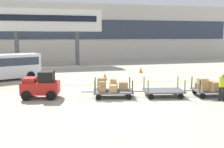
{
  "coord_description": "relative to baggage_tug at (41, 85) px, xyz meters",
  "views": [
    {
      "loc": [
        -3.6,
        -12.02,
        3.56
      ],
      "look_at": [
        0.5,
        4.31,
        1.05
      ],
      "focal_mm": 40.57,
      "sensor_mm": 36.0,
      "label": 1
    }
  ],
  "objects": [
    {
      "name": "baggage_tug",
      "position": [
        0.0,
        0.0,
        0.0
      ],
      "size": [
        2.27,
        1.57,
        1.58
      ],
      "color": "red",
      "rests_on": "ground_plane"
    },
    {
      "name": "safety_cone_near",
      "position": [
        4.96,
        5.41,
        -0.48
      ],
      "size": [
        0.36,
        0.36,
        0.55
      ],
      "primitive_type": "cone",
      "color": "orange",
      "rests_on": "ground_plane"
    },
    {
      "name": "baggage_cart_lead",
      "position": [
        4.02,
        -0.7,
        -0.2
      ],
      "size": [
        3.08,
        1.81,
        1.1
      ],
      "color": "#4C4C4F",
      "rests_on": "ground_plane"
    },
    {
      "name": "baggage_cart_tail",
      "position": [
        9.87,
        -1.9,
        -0.22
      ],
      "size": [
        3.08,
        1.81,
        1.11
      ],
      "color": "#4C4C4F",
      "rests_on": "ground_plane"
    },
    {
      "name": "apron_lead_line",
      "position": [
        4.27,
        3.34,
        -0.75
      ],
      "size": [
        15.69,
        0.53,
        0.01
      ],
      "primitive_type": "cube",
      "rotation": [
        0.0,
        0.0,
        -0.02
      ],
      "color": "yellow",
      "rests_on": "ground_plane"
    },
    {
      "name": "baggage_handler",
      "position": [
        9.73,
        -3.13,
        0.11
      ],
      "size": [
        0.54,
        0.55,
        1.56
      ],
      "color": "black",
      "rests_on": "ground_plane"
    },
    {
      "name": "terminal_building",
      "position": [
        4.08,
        23.12,
        3.39
      ],
      "size": [
        51.91,
        2.51,
        8.28
      ],
      "color": "#BCB7AD",
      "rests_on": "ground_plane"
    },
    {
      "name": "ground_plane",
      "position": [
        4.08,
        -2.86,
        -0.75
      ],
      "size": [
        120.0,
        120.0,
        0.0
      ],
      "primitive_type": "plane",
      "color": "#A8A08E"
    },
    {
      "name": "shuttle_van",
      "position": [
        -2.74,
        7.23,
        0.48
      ],
      "size": [
        5.16,
        3.5,
        2.1
      ],
      "color": "silver",
      "rests_on": "ground_plane"
    },
    {
      "name": "baggage_cart_middle",
      "position": [
        7.03,
        -1.36,
        -0.41
      ],
      "size": [
        3.08,
        1.81,
        1.1
      ],
      "color": "#4C4C4F",
      "rests_on": "ground_plane"
    },
    {
      "name": "jet_bridge",
      "position": [
        -1.22,
        17.13,
        4.63
      ],
      "size": [
        15.11,
        3.0,
        6.75
      ],
      "color": "silver",
      "rests_on": "ground_plane"
    },
    {
      "name": "safety_cone_far",
      "position": [
        9.26,
        8.38,
        -0.48
      ],
      "size": [
        0.36,
        0.36,
        0.55
      ],
      "primitive_type": "cone",
      "color": "orange",
      "rests_on": "ground_plane"
    }
  ]
}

